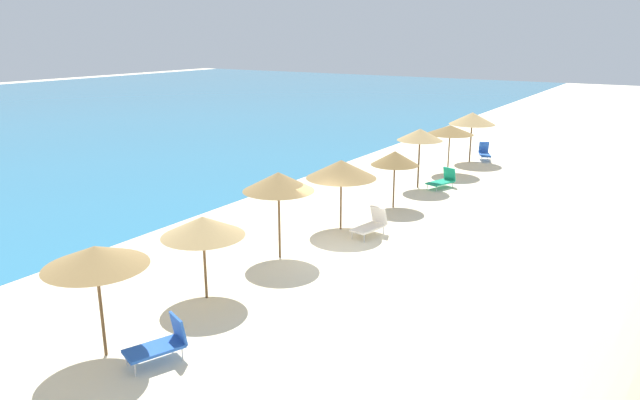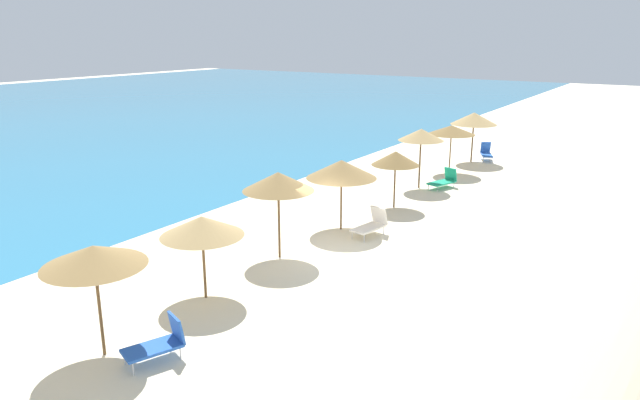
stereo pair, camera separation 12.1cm
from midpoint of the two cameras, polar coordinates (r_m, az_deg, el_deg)
The scene contains 14 objects.
ground_plane at distance 20.03m, azimuth 0.97°, elevation -5.29°, with size 160.00×160.00×0.00m, color beige.
dune_ridge at distance 15.25m, azimuth 20.16°, elevation -9.81°, with size 53.09×5.95×1.74m, color beige.
beach_umbrella_3 at distance 14.05m, azimuth -20.85°, elevation -5.09°, with size 2.34×2.34×2.70m.
beach_umbrella_4 at distance 16.45m, azimuth -11.18°, elevation -2.50°, with size 2.32×2.32×2.42m.
beach_umbrella_5 at distance 19.05m, azimuth -3.89°, elevation 1.79°, with size 2.35×2.35×2.93m.
beach_umbrella_6 at distance 21.92m, azimuth 2.25°, elevation 3.01°, with size 2.65×2.65×2.70m.
beach_umbrella_7 at distance 25.04m, azimuth 7.47°, elevation 4.04°, with size 2.04×2.04×2.46m.
beach_umbrella_8 at distance 28.44m, azimuth 9.90°, elevation 6.25°, with size 2.17×2.17×2.88m.
beach_umbrella_9 at distance 31.90m, azimuth 12.74°, elevation 6.64°, with size 2.48×2.48×2.58m.
beach_umbrella_10 at distance 35.04m, azimuth 14.80°, elevation 7.64°, with size 2.62×2.62×2.88m.
lounge_chair_1 at distance 14.23m, azimuth -15.06°, elevation -13.19°, with size 1.48×1.10×1.00m.
lounge_chair_2 at distance 21.78m, azimuth 5.17°, elevation -2.35°, with size 1.56×0.91×1.03m.
lounge_chair_3 at distance 29.11m, azimuth 12.04°, elevation 1.87°, with size 1.62×1.10×0.92m.
lounge_chair_4 at distance 36.09m, azimuth 15.91°, elevation 4.44°, with size 1.49×1.10×1.04m.
Camera 2 is at (-15.87, -9.85, 7.23)m, focal length 33.01 mm.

